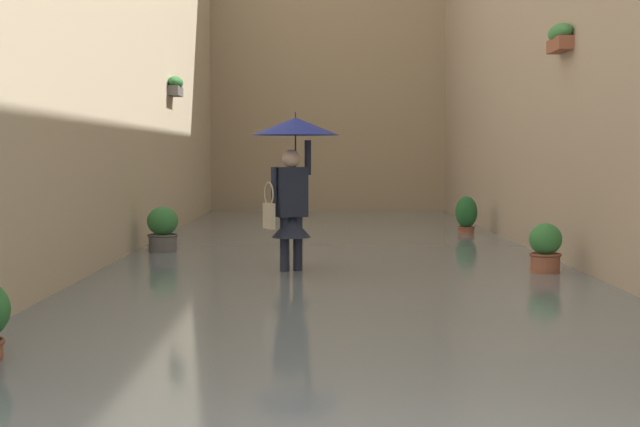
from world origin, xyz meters
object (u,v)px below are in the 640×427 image
Objects in this scene: potted_plant_mid_right at (163,233)px; potted_plant_near_left at (545,252)px; person_wading at (293,160)px; potted_plant_far_left at (466,217)px.

potted_plant_mid_right reaches higher than potted_plant_near_left.
person_wading is 2.82× the size of potted_plant_near_left.
potted_plant_far_left reaches higher than potted_plant_mid_right.
person_wading is at bearing 61.48° from potted_plant_far_left.
potted_plant_mid_right is (2.06, -2.41, -1.12)m from person_wading.
person_wading is 3.36m from potted_plant_near_left.
potted_plant_far_left is at bearing -147.46° from potted_plant_mid_right.
potted_plant_mid_right is 5.82m from potted_plant_near_left.
potted_plant_far_left reaches higher than potted_plant_near_left.
person_wading is 6.57m from potted_plant_far_left.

